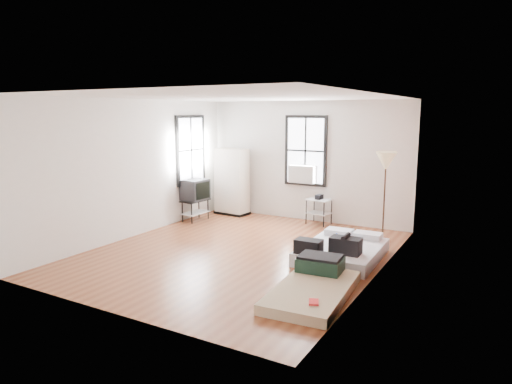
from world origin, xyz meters
The scene contains 8 objects.
ground centered at (0.00, 0.00, 0.00)m, with size 6.00×6.00×0.00m, color brown.
room_shell centered at (0.23, 0.36, 1.74)m, with size 5.02×6.02×2.80m.
mattress_main centered at (1.75, 0.57, 0.15)m, with size 1.32×1.76×0.56m.
mattress_bare centered at (1.92, -1.08, 0.12)m, with size 1.08×1.87×0.39m.
wardrobe centered at (-1.85, 2.65, 0.82)m, with size 0.87×0.54×1.65m.
side_table centered at (0.46, 2.72, 0.47)m, with size 0.58×0.49×0.69m.
floor_lamp centered at (2.15, 1.79, 1.55)m, with size 0.39×0.39×1.80m.
tv_stand centered at (-2.21, 1.61, 0.70)m, with size 0.53×0.73×0.98m.
Camera 1 is at (4.23, -6.86, 2.53)m, focal length 32.00 mm.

